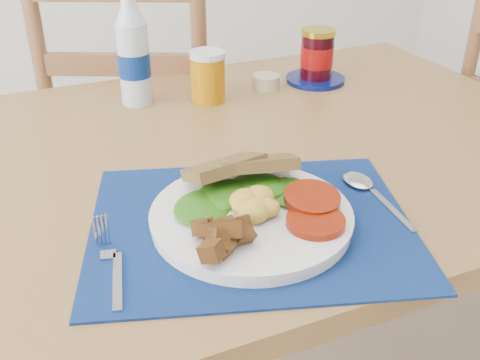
# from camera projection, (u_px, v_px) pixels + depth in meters

# --- Properties ---
(table) EXTENTS (1.40, 0.90, 0.75)m
(table) POSITION_uv_depth(u_px,v_px,m) (219.00, 189.00, 1.06)
(table) COLOR brown
(table) RESTS_ON ground
(chair_far) EXTENTS (0.59, 0.58, 1.22)m
(chair_far) POSITION_uv_depth(u_px,v_px,m) (135.00, 107.00, 1.57)
(chair_far) COLOR #522F1D
(chair_far) RESTS_ON ground
(placemat) EXTENTS (0.54, 0.48, 0.00)m
(placemat) POSITION_uv_depth(u_px,v_px,m) (251.00, 224.00, 0.81)
(placemat) COLOR #040831
(placemat) RESTS_ON table
(breakfast_plate) EXTENTS (0.28, 0.28, 0.07)m
(breakfast_plate) POSITION_uv_depth(u_px,v_px,m) (249.00, 214.00, 0.79)
(breakfast_plate) COLOR silver
(breakfast_plate) RESTS_ON placemat
(fork) EXTENTS (0.04, 0.16, 0.00)m
(fork) POSITION_uv_depth(u_px,v_px,m) (111.00, 264.00, 0.72)
(fork) COLOR #B2B5BA
(fork) RESTS_ON placemat
(spoon) EXTENTS (0.04, 0.18, 0.01)m
(spoon) POSITION_uv_depth(u_px,v_px,m) (368.00, 190.00, 0.88)
(spoon) COLOR #B2B5BA
(spoon) RESTS_ON placemat
(water_bottle) EXTENTS (0.07, 0.07, 0.23)m
(water_bottle) POSITION_uv_depth(u_px,v_px,m) (133.00, 57.00, 1.17)
(water_bottle) COLOR #ADBFCC
(water_bottle) RESTS_ON table
(juice_glass) EXTENTS (0.07, 0.07, 0.10)m
(juice_glass) POSITION_uv_depth(u_px,v_px,m) (208.00, 78.00, 1.20)
(juice_glass) COLOR #A96704
(juice_glass) RESTS_ON table
(ramekin) EXTENTS (0.06, 0.06, 0.03)m
(ramekin) POSITION_uv_depth(u_px,v_px,m) (266.00, 82.00, 1.28)
(ramekin) COLOR tan
(ramekin) RESTS_ON table
(jam_on_saucer) EXTENTS (0.14, 0.14, 0.12)m
(jam_on_saucer) POSITION_uv_depth(u_px,v_px,m) (317.00, 59.00, 1.30)
(jam_on_saucer) COLOR #050F50
(jam_on_saucer) RESTS_ON table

